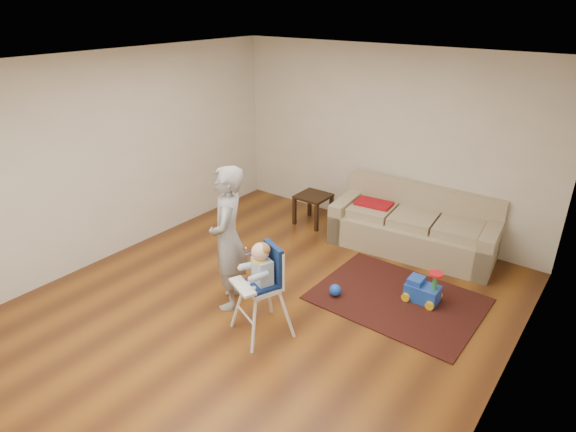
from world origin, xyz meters
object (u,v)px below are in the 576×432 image
Objects in this scene: adult at (228,239)px; toy_ball at (335,290)px; sofa at (414,222)px; high_chair at (261,291)px; side_table at (313,209)px; ride_on_toy at (423,285)px.

toy_ball is at bearing 98.61° from adult.
toy_ball is 0.09× the size of adult.
sofa is 15.81× the size of toy_ball.
high_chair reaches higher than sofa.
adult is at bearing -174.54° from high_chair.
high_chair reaches higher than side_table.
side_table is 0.44× the size of high_chair.
high_chair is (1.12, -2.58, 0.28)m from side_table.
sofa reaches higher than side_table.
sofa reaches higher than ride_on_toy.
ride_on_toy is at bearing 93.72° from adult.
ride_on_toy is 2.33m from adult.
high_chair is 0.64× the size of adult.
side_table is 2.08m from toy_ball.
sofa is 1.63m from side_table.
high_chair is 0.74m from adult.
high_chair is (-0.49, -2.70, 0.09)m from sofa.
toy_ball is 1.45m from adult.
sofa is 2.78m from adult.
side_table is at bearing 157.21° from adult.
sofa is 2.75m from high_chair.
side_table is 2.50m from adult.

